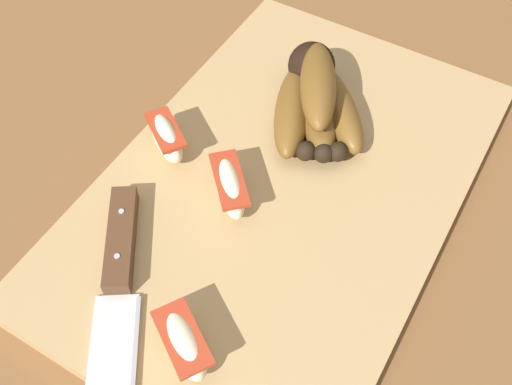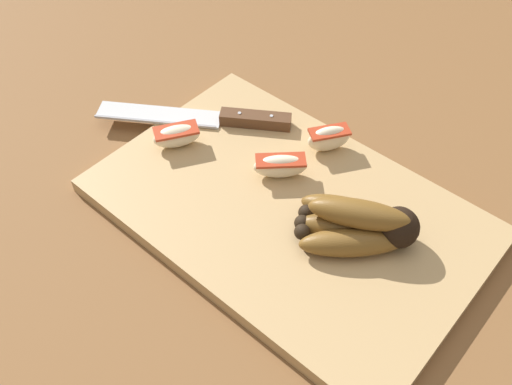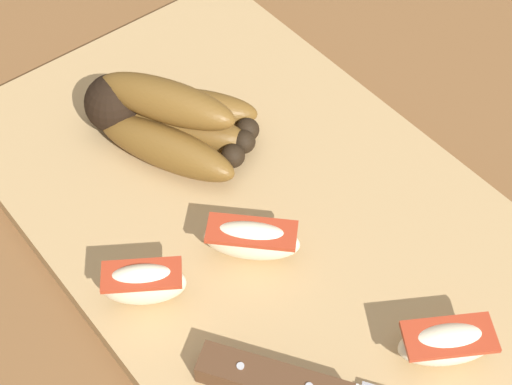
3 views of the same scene
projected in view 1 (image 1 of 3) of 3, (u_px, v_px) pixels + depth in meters
name	position (u px, v px, depth m)	size (l,w,h in m)	color
ground_plane	(293.00, 189.00, 0.59)	(6.00, 6.00, 0.00)	brown
cutting_board	(282.00, 190.00, 0.58)	(0.47, 0.31, 0.02)	tan
banana_bunch	(316.00, 98.00, 0.60)	(0.15, 0.14, 0.06)	black
chefs_knife	(117.00, 291.00, 0.50)	(0.25, 0.18, 0.02)	silver
apple_wedge_near	(230.00, 186.00, 0.54)	(0.07, 0.07, 0.03)	#F4E5C1
apple_wedge_middle	(183.00, 343.00, 0.46)	(0.06, 0.07, 0.03)	#F4E5C1
apple_wedge_far	(167.00, 138.00, 0.58)	(0.05, 0.06, 0.04)	#F4E5C1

